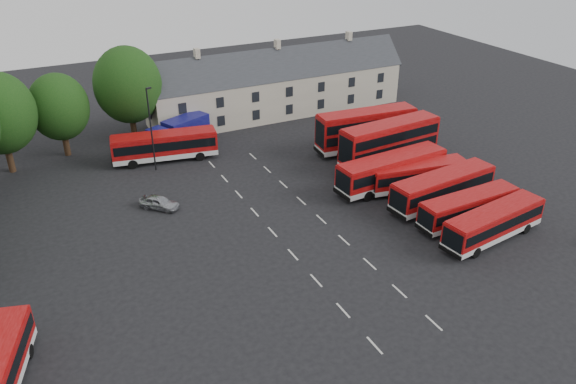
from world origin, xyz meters
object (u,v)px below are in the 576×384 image
box_truck (180,132)px  bus_row_a (494,222)px  lamppost (151,128)px  bus_dd_south (389,141)px  silver_car (159,202)px

box_truck → bus_row_a: bearing=-84.5°
box_truck → lamppost: lamppost is taller
bus_dd_south → silver_car: size_ratio=3.16×
bus_row_a → box_truck: 36.82m
box_truck → bus_dd_south: bearing=-62.1°
bus_row_a → lamppost: 35.28m
silver_car → bus_row_a: bearing=-81.9°
bus_dd_south → lamppost: lamppost is taller
box_truck → lamppost: (-4.38, -5.06, 3.04)m
bus_row_a → box_truck: box_truck is taller
box_truck → silver_car: box_truck is taller
bus_row_a → lamppost: bearing=122.3°
bus_row_a → silver_car: (-24.42, 18.36, -1.14)m
bus_row_a → box_truck: bearing=111.9°
lamppost → bus_row_a: bearing=-50.2°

